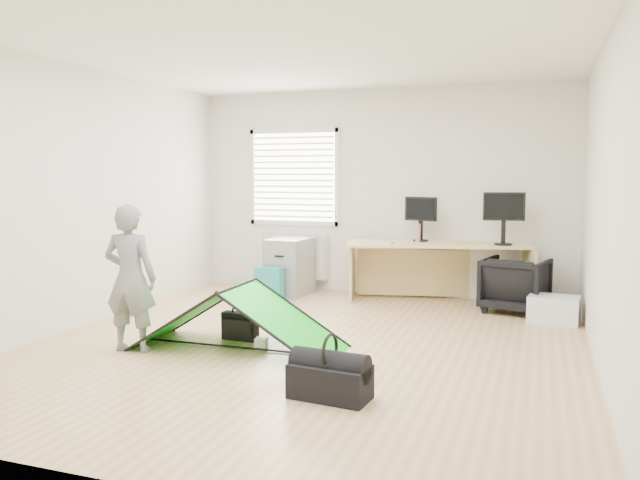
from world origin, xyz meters
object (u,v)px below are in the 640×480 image
(monitor_left, at_px, (421,225))
(duffel_bag, at_px, (330,382))
(laptop_bag, at_px, (240,326))
(desk, at_px, (437,273))
(storage_crate, at_px, (554,309))
(monitor_right, at_px, (504,226))
(kite, at_px, (239,317))
(filing_cabinet, at_px, (290,267))
(person, at_px, (130,278))
(office_chair, at_px, (515,285))
(thermos, at_px, (418,233))

(monitor_left, relative_size, duffel_bag, 0.76)
(laptop_bag, bearing_deg, duffel_bag, -40.17)
(desk, height_order, laptop_bag, desk)
(desk, bearing_deg, storage_crate, -36.79)
(monitor_right, relative_size, kite, 0.25)
(monitor_right, bearing_deg, monitor_left, 164.16)
(desk, relative_size, laptop_bag, 6.16)
(filing_cabinet, xyz_separation_m, person, (-0.34, -2.94, 0.29))
(monitor_left, height_order, office_chair, monitor_left)
(filing_cabinet, bearing_deg, desk, 6.16)
(monitor_right, bearing_deg, kite, -139.35)
(monitor_right, distance_m, office_chair, 0.72)
(monitor_left, xyz_separation_m, storage_crate, (1.58, -0.73, -0.81))
(thermos, distance_m, person, 3.66)
(filing_cabinet, distance_m, laptop_bag, 2.33)
(thermos, height_order, duffel_bag, thermos)
(storage_crate, bearing_deg, laptop_bag, -148.32)
(monitor_right, relative_size, storage_crate, 0.93)
(desk, relative_size, storage_crate, 4.27)
(desk, distance_m, storage_crate, 1.50)
(laptop_bag, distance_m, duffel_bag, 1.79)
(filing_cabinet, bearing_deg, laptop_bag, -76.07)
(office_chair, relative_size, duffel_bag, 1.24)
(monitor_right, bearing_deg, person, -145.55)
(thermos, bearing_deg, monitor_left, 81.74)
(monitor_left, relative_size, office_chair, 0.61)
(office_chair, height_order, duffel_bag, office_chair)
(desk, bearing_deg, monitor_right, -10.10)
(duffel_bag, bearing_deg, storage_crate, 68.52)
(filing_cabinet, relative_size, thermos, 3.32)
(filing_cabinet, distance_m, person, 2.97)
(desk, xyz_separation_m, thermos, (-0.24, 0.02, 0.49))
(storage_crate, distance_m, laptop_bag, 3.36)
(laptop_bag, bearing_deg, kite, -63.04)
(duffel_bag, bearing_deg, monitor_left, 96.57)
(desk, bearing_deg, thermos, 162.64)
(storage_crate, bearing_deg, monitor_left, 155.25)
(office_chair, bearing_deg, duffel_bag, 85.34)
(monitor_left, distance_m, thermos, 0.14)
(monitor_right, height_order, laptop_bag, monitor_right)
(monitor_right, bearing_deg, office_chair, -65.04)
(filing_cabinet, height_order, monitor_right, monitor_right)
(person, bearing_deg, office_chair, -146.18)
(thermos, xyz_separation_m, storage_crate, (1.60, -0.63, -0.72))
(thermos, xyz_separation_m, person, (-2.02, -3.05, -0.20))
(filing_cabinet, height_order, laptop_bag, filing_cabinet)
(thermos, relative_size, storage_crate, 0.44)
(office_chair, bearing_deg, monitor_left, -1.35)
(desk, distance_m, kite, 2.99)
(monitor_left, relative_size, laptop_bag, 1.20)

